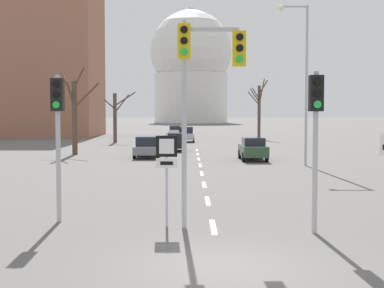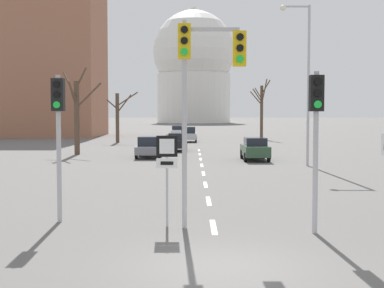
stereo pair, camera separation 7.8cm
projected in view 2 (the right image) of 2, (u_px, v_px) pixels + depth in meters
ground_plane at (221, 267)px, 11.21m from camera, size 800.00×800.00×0.00m
lane_stripe_0 at (213, 227)px, 15.15m from camera, size 0.16×2.00×0.01m
lane_stripe_1 at (208, 201)px, 19.64m from camera, size 0.16×2.00×0.01m
lane_stripe_2 at (205, 185)px, 24.14m from camera, size 0.16×2.00×0.01m
lane_stripe_3 at (203, 173)px, 28.63m from camera, size 0.16×2.00×0.01m
lane_stripe_4 at (201, 165)px, 33.12m from camera, size 0.16×2.00×0.01m
lane_stripe_5 at (200, 159)px, 37.62m from camera, size 0.16×2.00×0.01m
lane_stripe_6 at (199, 154)px, 42.11m from camera, size 0.16×2.00×0.01m
lane_stripe_7 at (199, 150)px, 46.60m from camera, size 0.16×2.00×0.01m
traffic_signal_centre_tall at (202, 72)px, 14.77m from camera, size 1.88×0.34×5.79m
traffic_signal_near_left at (58, 119)px, 15.71m from camera, size 0.36×0.34×4.35m
traffic_signal_near_right at (316, 120)px, 14.20m from camera, size 0.36×0.34×4.34m
route_sign_post at (167, 163)px, 15.08m from camera, size 0.60×0.08×2.65m
street_lamp_right at (304, 70)px, 32.52m from camera, size 1.85×0.36×9.78m
sedan_near_left at (149, 147)px, 38.94m from camera, size 1.81×4.33×1.55m
sedan_near_right at (188, 134)px, 60.22m from camera, size 1.89×4.02×1.70m
sedan_mid_centre at (254, 149)px, 36.67m from camera, size 1.73×4.31×1.57m
sedan_far_left at (177, 131)px, 72.18m from camera, size 1.86×4.46×1.54m
sedan_far_right at (177, 142)px, 45.72m from camera, size 1.72×3.96×1.54m
bare_tree_left_near at (76, 112)px, 41.65m from camera, size 3.50×4.11×6.82m
bare_tree_right_near at (261, 109)px, 67.58m from camera, size 2.11×3.88×7.50m
bare_tree_left_far at (118, 116)px, 58.68m from camera, size 3.29×2.10×5.63m
capitol_dome at (193, 67)px, 182.94m from camera, size 27.85×27.85×39.33m
apartment_block_left at (36, 62)px, 75.63m from camera, size 18.00×14.00×21.07m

